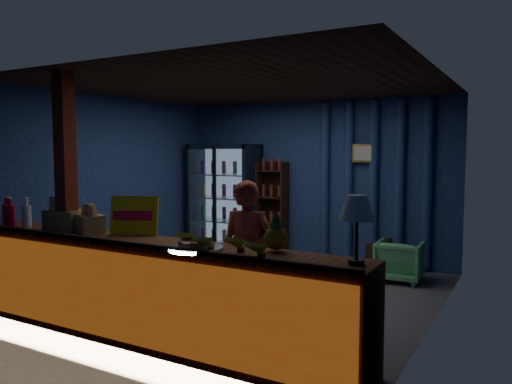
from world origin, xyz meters
TOP-DOWN VIEW (x-y plane):
  - ground at (0.00, 0.00)m, footprint 4.60×4.60m
  - room_walls at (0.00, 0.00)m, footprint 4.60×4.60m
  - counter at (0.00, -1.91)m, footprint 4.40×0.57m
  - support_post at (-1.05, -1.90)m, footprint 0.16×0.16m
  - beverage_cooler at (-1.55, 1.92)m, footprint 1.20×0.62m
  - bottle_shelf at (-0.70, 2.06)m, footprint 0.50×0.28m
  - curtain_folds at (1.00, 2.14)m, footprint 1.74×0.14m
  - framed_picture at (0.85, 2.10)m, footprint 0.36×0.04m
  - shopkeeper at (0.75, -1.27)m, footprint 0.61×0.46m
  - green_chair at (1.58, 1.44)m, footprint 0.62×0.64m
  - side_table at (1.43, 1.47)m, footprint 0.57×0.45m
  - yellow_sign at (-0.32, -1.69)m, footprint 0.48×0.28m
  - soda_bottles at (-1.85, -1.95)m, footprint 0.44×0.18m
  - snack_box_left at (-1.12, -1.88)m, footprint 0.41×0.37m
  - snack_box_centre at (-0.78, -1.84)m, footprint 0.35×0.33m
  - pastry_tray at (0.68, -2.01)m, footprint 0.48×0.48m
  - banana_bunches at (0.94, -1.99)m, footprint 0.98×0.29m
  - table_lamp at (2.05, -1.89)m, footprint 0.26×0.26m
  - pineapple at (1.30, -1.73)m, footprint 0.20×0.20m

SIDE VIEW (x-z plane):
  - ground at x=0.00m, z-range 0.00..0.00m
  - side_table at x=1.43m, z-range -0.05..0.53m
  - green_chair at x=1.58m, z-range 0.00..0.56m
  - counter at x=0.00m, z-range -0.02..0.97m
  - shopkeeper at x=0.75m, z-range 0.00..1.51m
  - bottle_shelf at x=-0.70m, z-range -0.01..1.59m
  - beverage_cooler at x=-1.55m, z-range -0.02..1.88m
  - pastry_tray at x=0.68m, z-range 0.94..1.02m
  - banana_bunches at x=0.94m, z-range 0.95..1.11m
  - snack_box_centre at x=-0.78m, z-range 0.91..1.21m
  - snack_box_left at x=-1.12m, z-range 0.90..1.26m
  - soda_bottles at x=-1.85m, z-range 0.92..1.25m
  - pineapple at x=1.30m, z-range 0.92..1.27m
  - yellow_sign at x=-0.32m, z-range 0.95..1.34m
  - support_post at x=-1.05m, z-range 0.00..2.60m
  - curtain_folds at x=1.00m, z-range 0.05..2.55m
  - table_lamp at x=2.05m, z-range 1.10..1.62m
  - room_walls at x=0.00m, z-range -0.73..3.87m
  - framed_picture at x=0.85m, z-range 1.61..1.89m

